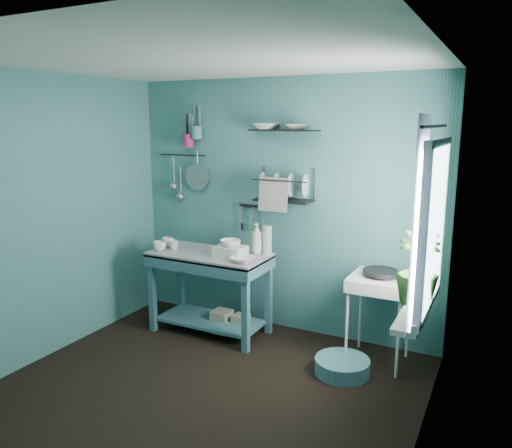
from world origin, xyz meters
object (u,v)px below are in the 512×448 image
at_px(mug_left, 160,246).
at_px(floor_basin, 342,366).
at_px(water_bottle, 267,240).
at_px(dish_rack, 284,185).
at_px(potted_plant, 417,267).
at_px(soap_bottle, 257,238).
at_px(wash_tub, 230,251).
at_px(work_counter, 210,293).
at_px(storage_tin_small, 241,325).
at_px(mug_right, 168,242).
at_px(mug_mid, 174,245).
at_px(hotplate_stand, 378,319).
at_px(utensil_cup_magenta, 188,141).
at_px(storage_tin_large, 222,321).
at_px(colander, 197,177).
at_px(utensil_cup_teal, 197,133).
at_px(frying_pan, 381,272).

height_order(mug_left, floor_basin, mug_left).
xyz_separation_m(water_bottle, dish_rack, (0.12, 0.11, 0.53)).
bearing_deg(potted_plant, soap_bottle, 155.94).
bearing_deg(water_bottle, wash_tub, -138.37).
xyz_separation_m(work_counter, potted_plant, (2.04, -0.52, 0.68)).
bearing_deg(dish_rack, mug_left, -153.23).
height_order(storage_tin_small, floor_basin, storage_tin_small).
bearing_deg(mug_right, mug_mid, -26.57).
distance_m(hotplate_stand, utensil_cup_magenta, 2.61).
bearing_deg(hotplate_stand, floor_basin, -108.95).
bearing_deg(hotplate_stand, storage_tin_large, -166.05).
height_order(wash_tub, floor_basin, wash_tub).
height_order(mug_mid, dish_rack, dish_rack).
distance_m(wash_tub, storage_tin_large, 0.78).
bearing_deg(colander, storage_tin_small, -25.51).
bearing_deg(soap_bottle, utensil_cup_teal, 166.96).
distance_m(water_bottle, utensil_cup_teal, 1.35).
relative_size(hotplate_stand, utensil_cup_magenta, 6.04).
height_order(work_counter, mug_mid, mug_mid).
bearing_deg(mug_right, dish_rack, 16.31).
height_order(utensil_cup_magenta, colander, utensil_cup_magenta).
bearing_deg(utensil_cup_magenta, dish_rack, -2.56).
bearing_deg(floor_basin, mug_right, 173.39).
bearing_deg(mug_mid, storage_tin_large, 12.91).
xyz_separation_m(frying_pan, potted_plant, (0.39, -0.64, 0.27)).
height_order(mug_mid, water_bottle, water_bottle).
distance_m(hotplate_stand, frying_pan, 0.43).
height_order(mug_right, utensil_cup_teal, utensil_cup_teal).
height_order(mug_right, storage_tin_small, mug_right).
height_order(frying_pan, dish_rack, dish_rack).
relative_size(hotplate_stand, colander, 2.80).
distance_m(mug_right, potted_plant, 2.60).
height_order(mug_mid, potted_plant, potted_plant).
bearing_deg(hotplate_stand, water_bottle, -173.70).
bearing_deg(floor_basin, utensil_cup_magenta, 162.43).
relative_size(wash_tub, utensil_cup_teal, 2.15).
distance_m(work_counter, hotplate_stand, 1.65).
relative_size(work_counter, mug_right, 9.43).
xyz_separation_m(mug_left, hotplate_stand, (2.12, 0.28, -0.48)).
relative_size(utensil_cup_magenta, storage_tin_small, 0.65).
distance_m(soap_bottle, water_bottle, 0.10).
relative_size(mug_left, utensil_cup_teal, 0.95).
bearing_deg(storage_tin_large, hotplate_stand, 2.69).
height_order(soap_bottle, storage_tin_small, soap_bottle).
xyz_separation_m(wash_tub, soap_bottle, (0.17, 0.22, 0.10)).
relative_size(work_counter, mug_left, 9.43).
distance_m(mug_mid, utensil_cup_magenta, 1.11).
bearing_deg(mug_right, colander, 76.24).
relative_size(water_bottle, storage_tin_small, 1.40).
height_order(colander, potted_plant, colander).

